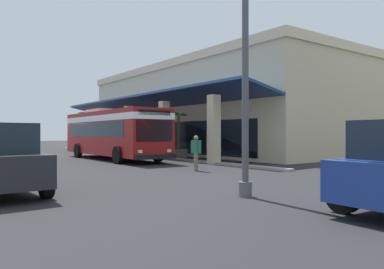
# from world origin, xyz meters

# --- Properties ---
(ground) EXTENTS (120.00, 120.00, 0.00)m
(ground) POSITION_xyz_m (0.00, 8.00, 0.00)
(ground) COLOR #262628
(curb_strip) EXTENTS (31.20, 0.50, 0.12)m
(curb_strip) POSITION_xyz_m (2.96, 4.88, 0.06)
(curb_strip) COLOR #9E998E
(curb_strip) RESTS_ON ground
(plaza_building) EXTENTS (26.30, 17.16, 7.57)m
(plaza_building) POSITION_xyz_m (2.96, 14.51, 3.79)
(plaza_building) COLOR #C6B793
(plaza_building) RESTS_ON ground
(transit_bus) EXTENTS (11.24, 2.94, 3.34)m
(transit_bus) POSITION_xyz_m (6.47, 1.84, 1.85)
(transit_bus) COLOR maroon
(transit_bus) RESTS_ON ground
(pedestrian) EXTENTS (0.66, 0.32, 1.61)m
(pedestrian) POSITION_xyz_m (15.81, 1.69, 0.89)
(pedestrian) COLOR #726651
(pedestrian) RESTS_ON ground
(potted_palm) EXTENTS (2.07, 1.69, 3.22)m
(potted_palm) POSITION_xyz_m (7.45, 6.41, 0.76)
(potted_palm) COLOR gray
(potted_palm) RESTS_ON ground
(lot_light_pole) EXTENTS (0.60, 0.60, 8.35)m
(lot_light_pole) POSITION_xyz_m (22.14, -1.40, 4.46)
(lot_light_pole) COLOR #59595B
(lot_light_pole) RESTS_ON ground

